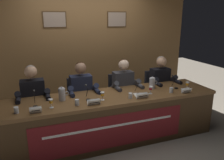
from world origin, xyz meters
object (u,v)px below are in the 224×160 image
Objects in this scene: conference_table at (114,112)px; water_pitcher_right_side at (152,83)px; panelist_center_right at (125,88)px; panelist_far_left at (33,98)px; water_cup_far_left at (16,110)px; juice_glass_center_left at (102,95)px; nameplate_far_right at (186,91)px; juice_glass_center_right at (151,89)px; water_cup_center_right at (130,96)px; juice_glass_far_right at (187,84)px; water_cup_far_right at (171,90)px; microphone_far_left at (35,101)px; chair_center_right at (120,99)px; chair_far_left at (35,110)px; juice_glass_far_left at (51,102)px; panelist_far_right at (162,83)px; nameplate_center_left at (94,102)px; chair_far_right at (156,94)px; nameplate_center_right at (142,96)px; chair_center_left at (80,104)px; panelist_center_left at (82,93)px; microphone_center_right at (137,89)px; water_pitcher_left_side at (62,94)px; microphone_center_left at (88,95)px; microphone_far_right at (175,84)px.

conference_table is 16.28× the size of water_pitcher_right_side.
panelist_far_left is at bearing 180.00° from panelist_center_right.
juice_glass_center_left is at bearing 3.09° from water_cup_far_left.
nameplate_far_right is (2.56, -0.10, 0.00)m from water_cup_far_left.
juice_glass_center_right reaches higher than conference_table.
water_cup_far_left is at bearing 179.35° from water_cup_center_right.
juice_glass_far_right is 1.46× the size of water_cup_far_right.
water_cup_far_left is 0.39× the size of microphone_far_left.
chair_center_right is 7.34× the size of juice_glass_far_right.
juice_glass_far_left is at bearing -74.16° from chair_far_left.
chair_far_left is 2.36m from panelist_far_right.
nameplate_center_left is 1.81m from chair_far_right.
chair_far_right is at bearing 14.38° from panelist_center_right.
nameplate_center_right and nameplate_far_right have the same top height.
panelist_center_left is (0.00, -0.20, 0.28)m from chair_center_left.
microphone_center_right is (0.01, -0.47, 0.11)m from panelist_center_right.
microphone_center_left is at bearing -16.22° from water_pitcher_left_side.
panelist_far_right is at bearing 15.17° from juice_glass_far_left.
panelist_center_left is 1.60m from microphone_far_right.
nameplate_center_right is 1.59× the size of juice_glass_center_right.
water_cup_center_right is at bearing -167.78° from microphone_far_right.
microphone_center_right reaches higher than juice_glass_center_right.
water_pitcher_right_side reaches higher than juice_glass_center_left.
chair_far_right is at bearing 0.00° from chair_far_left.
juice_glass_center_left is (0.96, -0.54, 0.12)m from panelist_far_left.
microphone_far_left is at bearing 173.56° from nameplate_far_right.
panelist_far_left is at bearing 180.00° from panelist_center_left.
juice_glass_center_right is at bearing 8.33° from nameplate_center_left.
microphone_far_left is 2.34m from nameplate_far_right.
water_cup_center_right reaches higher than nameplate_far_right.
microphone_far_right is at bearing 93.16° from nameplate_far_right.
juice_glass_far_left reaches higher than nameplate_center_left.
water_cup_far_right is at bearing -0.14° from water_cup_far_left.
juice_glass_far_right is (1.32, -0.03, 0.32)m from conference_table.
chair_far_right is 0.91m from water_cup_far_right.
panelist_far_left is at bearing 167.78° from juice_glass_far_right.
juice_glass_far_right is at bearing -17.50° from panelist_center_left.
juice_glass_center_right is at bearing 163.06° from nameplate_far_right.
conference_table is at bearing 177.28° from juice_glass_center_right.
panelist_far_right is at bearing 37.22° from water_pitcher_right_side.
chair_center_right is 1.00× the size of chair_far_right.
conference_table is at bearing -52.75° from panelist_center_left.
panelist_center_right is 0.59m from juice_glass_center_right.
juice_glass_center_left is at bearing 2.77° from juice_glass_far_left.
microphone_center_right is 0.40m from water_pitcher_right_side.
juice_glass_far_right is (1.73, -0.10, 0.01)m from microphone_center_left.
panelist_center_left reaches higher than juice_glass_center_left.
microphone_center_right is (-0.20, 0.07, -0.01)m from juice_glass_center_right.
conference_table is 27.56× the size of juice_glass_far_right.
water_pitcher_right_side is at bearing 134.64° from nameplate_far_right.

